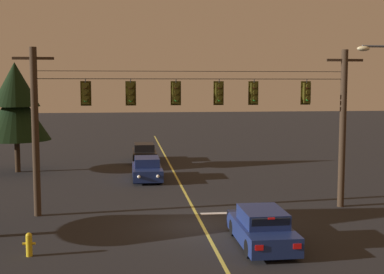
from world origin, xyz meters
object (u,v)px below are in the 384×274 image
traffic_light_left_inner (131,93)px  fire_hydrant (29,244)px  traffic_light_leftmost (86,93)px  traffic_light_rightmost (254,93)px  car_oncoming_trailing (144,153)px  car_waiting_near_lane (262,228)px  traffic_light_right_inner (219,93)px  tree_verge_near (16,105)px  traffic_light_centre (176,93)px  car_oncoming_lead (147,169)px  traffic_light_far_right (307,93)px

traffic_light_left_inner → fire_hydrant: 8.49m
traffic_light_leftmost → traffic_light_rightmost: bearing=0.0°
car_oncoming_trailing → car_waiting_near_lane: bearing=-80.5°
traffic_light_right_inner → fire_hydrant: bearing=-143.4°
traffic_light_rightmost → fire_hydrant: size_ratio=1.45×
traffic_light_right_inner → tree_verge_near: bearing=133.4°
car_oncoming_trailing → traffic_light_left_inner: bearing=-93.9°
traffic_light_centre → car_oncoming_trailing: bearing=93.4°
traffic_light_right_inner → traffic_light_rightmost: size_ratio=1.00×
traffic_light_rightmost → tree_verge_near: (-13.40, 12.42, -0.99)m
car_waiting_near_lane → tree_verge_near: (-12.38, 17.94, 3.92)m
tree_verge_near → traffic_light_right_inner: bearing=-46.6°
traffic_light_right_inner → traffic_light_centre: bearing=180.0°
traffic_light_right_inner → car_waiting_near_lane: 7.42m
car_oncoming_lead → fire_hydrant: size_ratio=5.26×
traffic_light_right_inner → car_oncoming_lead: (-3.07, 8.53, -4.92)m
traffic_light_leftmost → traffic_light_right_inner: size_ratio=1.00×
car_oncoming_trailing → fire_hydrant: (-4.72, -21.97, -0.21)m
traffic_light_leftmost → car_waiting_near_lane: traffic_light_leftmost is taller
traffic_light_left_inner → car_oncoming_trailing: bearing=86.1°
traffic_light_left_inner → traffic_light_rightmost: size_ratio=1.00×
traffic_light_far_right → car_oncoming_lead: size_ratio=0.28×
traffic_light_left_inner → traffic_light_right_inner: bearing=0.0°
traffic_light_leftmost → traffic_light_rightmost: same height
traffic_light_left_inner → traffic_light_right_inner: (4.09, 0.00, 0.00)m
traffic_light_left_inner → car_oncoming_trailing: size_ratio=0.28×
traffic_light_left_inner → traffic_light_far_right: (8.32, 0.00, 0.00)m
traffic_light_centre → traffic_light_far_right: size_ratio=1.00×
car_waiting_near_lane → traffic_light_right_inner: bearing=96.7°
traffic_light_right_inner → traffic_light_far_right: size_ratio=1.00×
traffic_light_left_inner → car_oncoming_lead: size_ratio=0.28×
traffic_light_left_inner → traffic_light_centre: 2.08m
traffic_light_leftmost → tree_verge_near: tree_verge_near is taller
fire_hydrant → traffic_light_right_inner: bearing=36.6°
traffic_light_leftmost → traffic_light_centre: same height
traffic_light_far_right → car_oncoming_lead: traffic_light_far_right is taller
traffic_light_centre → car_oncoming_trailing: 17.00m
traffic_light_right_inner → traffic_light_rightmost: 1.67m
traffic_light_left_inner → tree_verge_near: 14.62m
traffic_light_centre → traffic_light_right_inner: (2.01, 0.00, 0.00)m
car_oncoming_trailing → tree_verge_near: (-8.74, -3.83, 3.92)m
traffic_light_left_inner → traffic_light_leftmost: bearing=180.0°
traffic_light_centre → traffic_light_right_inner: same height
traffic_light_leftmost → traffic_light_rightmost: size_ratio=1.00×
car_oncoming_trailing → car_oncoming_lead: bearing=-90.6°
traffic_light_leftmost → fire_hydrant: 7.85m
car_waiting_near_lane → tree_verge_near: 22.15m
traffic_light_right_inner → car_oncoming_lead: bearing=109.8°
traffic_light_left_inner → fire_hydrant: traffic_light_left_inner is taller
traffic_light_right_inner → fire_hydrant: 10.88m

